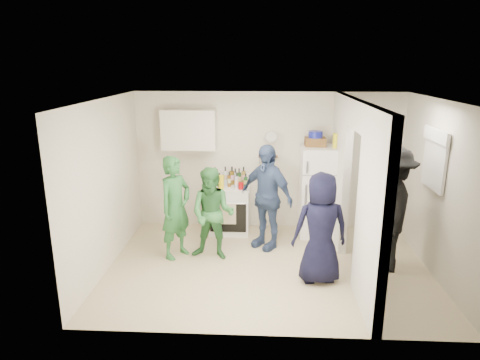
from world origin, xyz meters
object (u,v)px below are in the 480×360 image
(person_green_left, at_px, (176,207))
(person_denim, at_px, (266,197))
(stove, at_px, (229,209))
(person_navy, at_px, (321,228))
(fridge, at_px, (319,191))
(person_nook, at_px, (389,209))
(person_green_center, at_px, (213,214))
(wicker_basket, at_px, (315,142))
(yellow_cup_stack_top, at_px, (336,141))
(blue_bowl, at_px, (316,134))

(person_green_left, distance_m, person_denim, 1.48)
(stove, relative_size, person_navy, 0.55)
(fridge, bearing_deg, person_green_left, -156.39)
(stove, height_order, person_nook, person_nook)
(person_green_center, bearing_deg, stove, 90.66)
(person_navy, bearing_deg, fridge, -104.12)
(wicker_basket, distance_m, yellow_cup_stack_top, 0.36)
(person_denim, bearing_deg, blue_bowl, 77.33)
(stove, bearing_deg, person_denim, -43.16)
(fridge, xyz_separation_m, yellow_cup_stack_top, (0.22, -0.10, 0.92))
(person_denim, bearing_deg, person_nook, 18.81)
(stove, relative_size, fridge, 0.54)
(person_green_left, bearing_deg, wicker_basket, -30.45)
(stove, height_order, person_green_center, person_green_center)
(fridge, height_order, person_green_left, person_green_left)
(stove, relative_size, person_green_left, 0.53)
(wicker_basket, xyz_separation_m, yellow_cup_stack_top, (0.32, -0.15, 0.05))
(fridge, xyz_separation_m, blue_bowl, (-0.10, 0.05, 1.00))
(person_nook, bearing_deg, person_navy, -56.19)
(person_denim, bearing_deg, wicker_basket, 77.33)
(person_green_left, bearing_deg, person_nook, -60.60)
(person_navy, bearing_deg, person_nook, -165.18)
(fridge, xyz_separation_m, person_navy, (-0.19, -1.71, -0.01))
(stove, distance_m, person_green_center, 1.14)
(person_green_center, bearing_deg, person_green_left, -173.86)
(blue_bowl, distance_m, person_green_center, 2.27)
(blue_bowl, relative_size, person_green_left, 0.15)
(person_green_center, xyz_separation_m, person_denim, (0.83, 0.48, 0.14))
(person_green_center, bearing_deg, person_navy, -12.78)
(fridge, distance_m, blue_bowl, 1.01)
(yellow_cup_stack_top, relative_size, person_nook, 0.13)
(blue_bowl, relative_size, person_navy, 0.15)
(fridge, xyz_separation_m, person_nook, (0.85, -1.28, 0.14))
(wicker_basket, bearing_deg, fridge, -26.57)
(person_green_left, height_order, person_green_center, person_green_left)
(person_green_center, distance_m, person_nook, 2.63)
(yellow_cup_stack_top, bearing_deg, person_nook, -61.82)
(person_green_left, bearing_deg, blue_bowl, -30.45)
(wicker_basket, distance_m, blue_bowl, 0.13)
(yellow_cup_stack_top, height_order, person_denim, yellow_cup_stack_top)
(yellow_cup_stack_top, xyz_separation_m, person_green_center, (-1.98, -0.96, -0.99))
(wicker_basket, distance_m, person_nook, 1.79)
(wicker_basket, relative_size, person_green_left, 0.21)
(person_green_left, relative_size, person_nook, 0.87)
(stove, height_order, person_denim, person_denim)
(stove, distance_m, yellow_cup_stack_top, 2.22)
(person_navy, xyz_separation_m, person_nook, (1.04, 0.43, 0.15))
(wicker_basket, height_order, person_navy, wicker_basket)
(person_green_center, relative_size, person_navy, 0.93)
(person_nook, bearing_deg, yellow_cup_stack_top, -140.60)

